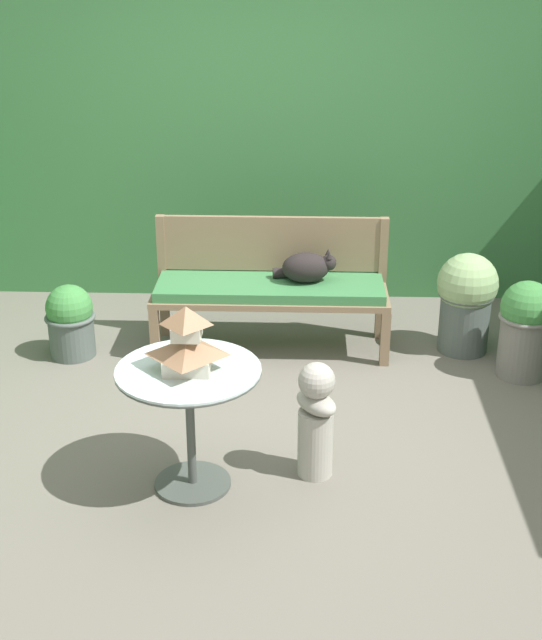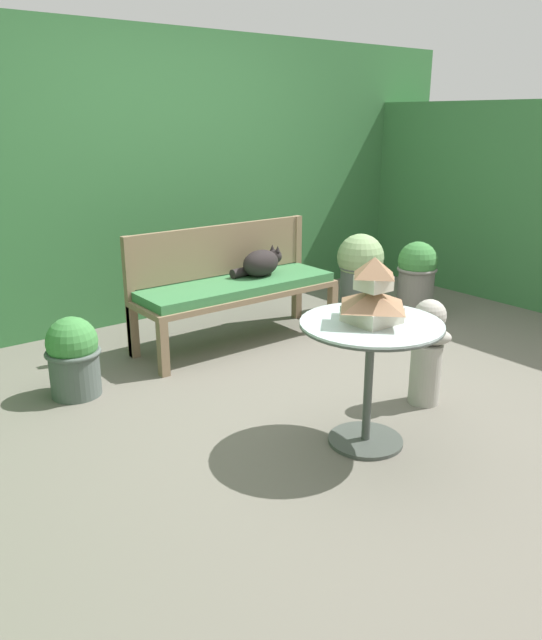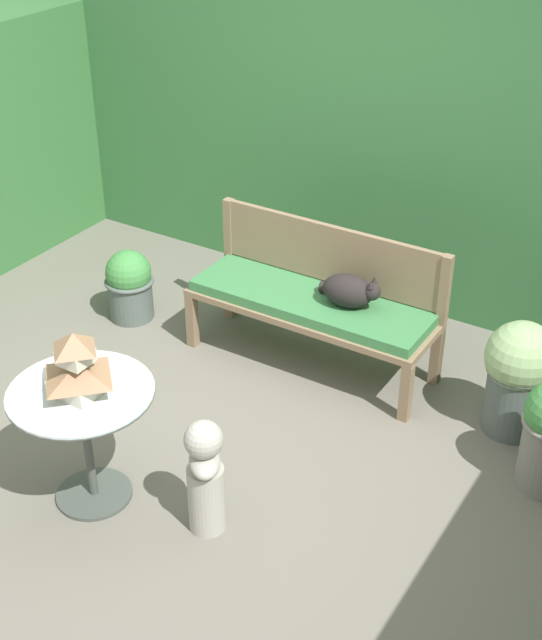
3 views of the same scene
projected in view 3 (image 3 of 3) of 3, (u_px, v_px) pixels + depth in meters
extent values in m
plane|color=#666056|center=(225.00, 443.00, 4.91)|extent=(30.00, 30.00, 0.00)
cube|color=#38703D|center=(414.00, 125.00, 6.00)|extent=(6.40, 0.83, 2.28)
cube|color=#7F664C|center=(192.00, 320.00, 5.67)|extent=(0.06, 0.06, 0.37)
cube|color=#7F664C|center=(406.00, 393.00, 5.00)|extent=(0.06, 0.06, 0.37)
cube|color=#7F664C|center=(230.00, 292.00, 5.99)|extent=(0.06, 0.06, 0.37)
cube|color=#7F664C|center=(436.00, 356.00, 5.32)|extent=(0.06, 0.06, 0.37)
cube|color=#7F664C|center=(311.00, 309.00, 5.39)|extent=(1.55, 0.49, 0.04)
cube|color=#387542|center=(311.00, 302.00, 5.36)|extent=(1.48, 0.45, 0.06)
cube|color=#7F664C|center=(230.00, 259.00, 5.87)|extent=(0.06, 0.06, 0.85)
cube|color=#7F664C|center=(441.00, 321.00, 5.20)|extent=(0.06, 0.06, 0.85)
cube|color=#7F664C|center=(331.00, 254.00, 5.41)|extent=(1.48, 0.04, 0.37)
ellipsoid|color=black|center=(348.00, 291.00, 5.21)|extent=(0.33, 0.23, 0.20)
sphere|color=black|center=(372.00, 292.00, 5.14)|extent=(0.11, 0.11, 0.11)
cone|color=black|center=(374.00, 280.00, 5.13)|extent=(0.04, 0.04, 0.05)
cone|color=black|center=(371.00, 284.00, 5.09)|extent=(0.04, 0.04, 0.05)
cylinder|color=black|center=(333.00, 289.00, 5.35)|extent=(0.18, 0.09, 0.07)
cylinder|color=#424742|center=(94.00, 494.00, 4.55)|extent=(0.39, 0.39, 0.02)
cylinder|color=#424742|center=(88.00, 446.00, 4.39)|extent=(0.04, 0.04, 0.65)
cylinder|color=silver|center=(80.00, 392.00, 4.22)|extent=(0.70, 0.70, 0.01)
torus|color=#424742|center=(81.00, 394.00, 4.22)|extent=(0.71, 0.71, 0.02)
cube|color=beige|center=(79.00, 384.00, 4.19)|extent=(0.22, 0.22, 0.08)
pyramid|color=#936B4C|center=(77.00, 370.00, 4.15)|extent=(0.30, 0.30, 0.08)
cube|color=beige|center=(76.00, 356.00, 4.11)|extent=(0.14, 0.14, 0.07)
pyramid|color=#936B4C|center=(74.00, 342.00, 4.07)|extent=(0.19, 0.19, 0.09)
cylinder|color=#A39E93|center=(207.00, 498.00, 4.28)|extent=(0.18, 0.18, 0.36)
ellipsoid|color=#A39E93|center=(205.00, 460.00, 4.16)|extent=(0.28, 0.30, 0.10)
sphere|color=#A39E93|center=(204.00, 440.00, 4.09)|extent=(0.19, 0.19, 0.19)
cylinder|color=#4C5651|center=(131.00, 298.00, 6.00)|extent=(0.30, 0.30, 0.29)
torus|color=#4C5651|center=(129.00, 281.00, 5.93)|extent=(0.33, 0.33, 0.03)
sphere|color=#3D7F3D|center=(128.00, 273.00, 5.89)|extent=(0.31, 0.31, 0.31)
cylinder|color=#4C5651|center=(514.00, 398.00, 4.93)|extent=(0.33, 0.33, 0.41)
torus|color=#4C5651|center=(519.00, 370.00, 4.83)|extent=(0.36, 0.36, 0.03)
sphere|color=#89A870|center=(522.00, 357.00, 4.79)|extent=(0.40, 0.40, 0.40)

